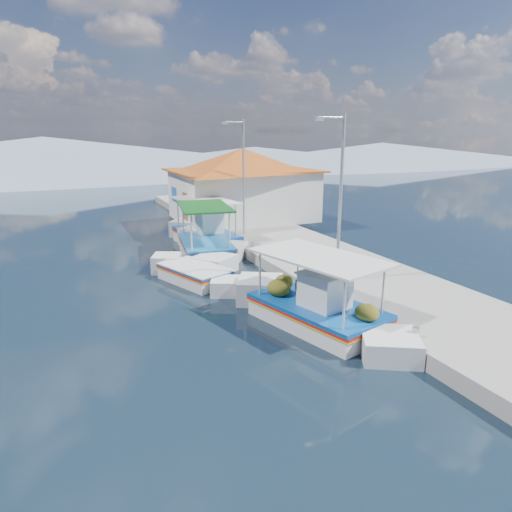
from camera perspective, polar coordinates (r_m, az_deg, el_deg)
name	(u,v)px	position (r m, az deg, el deg)	size (l,w,h in m)	color
ground	(243,335)	(13.98, -1.56, -9.80)	(160.00, 160.00, 0.00)	black
quay	(311,257)	(21.47, 6.87, -0.18)	(5.00, 44.00, 0.50)	gray
bollards	(278,258)	(19.75, 2.77, -0.25)	(0.20, 17.20, 0.30)	#A5A8AD
main_caique	(316,310)	(14.67, 7.47, -6.63)	(3.48, 7.38, 2.51)	silver
caique_green_canopy	(205,248)	(22.53, -6.37, 1.00)	(2.97, 7.33, 2.78)	silver
caique_blue_hull	(195,275)	(18.82, -7.56, -2.38)	(2.85, 5.18, 0.98)	silver
caique_far	(206,236)	(24.62, -6.22, 2.44)	(2.68, 7.77, 2.73)	silver
harbor_building	(243,183)	(29.07, -1.66, 9.02)	(10.49, 10.49, 4.40)	white
lamp_post_near	(339,191)	(16.72, 10.18, 7.90)	(1.21, 0.14, 6.00)	#A5A8AD
lamp_post_far	(242,171)	(24.65, -1.76, 10.42)	(1.21, 0.14, 6.00)	#A5A8AD
mountain_ridge	(134,159)	(68.78, -14.81, 11.50)	(171.40, 96.00, 5.50)	slate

